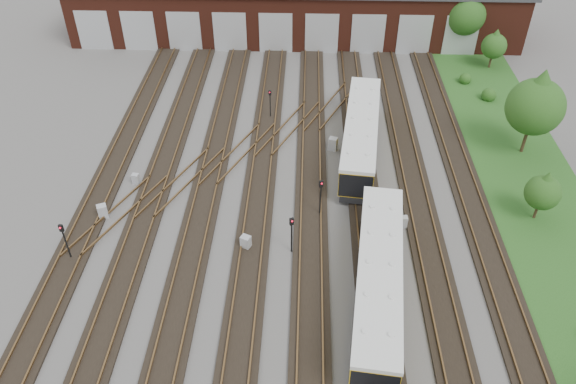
{
  "coord_description": "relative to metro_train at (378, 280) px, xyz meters",
  "views": [
    {
      "loc": [
        1.44,
        -24.3,
        26.91
      ],
      "look_at": [
        0.33,
        6.66,
        2.0
      ],
      "focal_mm": 35.0,
      "sensor_mm": 36.0,
      "label": 1
    }
  ],
  "objects": [
    {
      "name": "tree_0",
      "position": [
        12.29,
        36.35,
        2.85
      ],
      "size": [
        4.41,
        4.41,
        7.31
      ],
      "color": "#382919",
      "rests_on": "ground"
    },
    {
      "name": "tree_3",
      "position": [
        12.14,
        8.18,
        0.81
      ],
      "size": [
        2.5,
        2.5,
        4.14
      ],
      "color": "#382919",
      "rests_on": "ground"
    },
    {
      "name": "grass_verge",
      "position": [
        13.0,
        11.38,
        -1.82
      ],
      "size": [
        8.0,
        55.0,
        0.05
      ],
      "primitive_type": "cube",
      "color": "#1F4617",
      "rests_on": "ground"
    },
    {
      "name": "relay_cabinet_2",
      "position": [
        -8.39,
        4.32,
        -1.32
      ],
      "size": [
        0.79,
        0.74,
        1.05
      ],
      "primitive_type": "cube",
      "rotation": [
        0.0,
        0.0,
        -0.43
      ],
      "color": "#A2A3A6",
      "rests_on": "ground"
    },
    {
      "name": "signal_mast_2",
      "position": [
        -3.36,
        7.96,
        0.16
      ],
      "size": [
        0.31,
        0.3,
        3.11
      ],
      "rotation": [
        0.0,
        0.0,
        0.42
      ],
      "color": "black",
      "rests_on": "ground"
    },
    {
      "name": "tree_1",
      "position": [
        14.73,
        32.3,
        0.9
      ],
      "size": [
        2.58,
        2.58,
        4.27
      ],
      "color": "#382919",
      "rests_on": "ground"
    },
    {
      "name": "bush_2",
      "position": [
        12.98,
        25.45,
        -1.16
      ],
      "size": [
        1.37,
        1.37,
        1.37
      ],
      "primitive_type": "sphere",
      "color": "#204A15",
      "rests_on": "ground"
    },
    {
      "name": "relay_cabinet_0",
      "position": [
        -18.99,
        7.1,
        -1.29
      ],
      "size": [
        0.83,
        0.78,
        1.11
      ],
      "primitive_type": "cube",
      "rotation": [
        0.0,
        0.0,
        0.41
      ],
      "color": "#A2A3A6",
      "rests_on": "ground"
    },
    {
      "name": "relay_cabinet_1",
      "position": [
        -17.62,
        11.19,
        -1.41
      ],
      "size": [
        0.58,
        0.5,
        0.86
      ],
      "primitive_type": "cube",
      "rotation": [
        0.0,
        0.0,
        -0.15
      ],
      "color": "#A2A3A6",
      "rests_on": "ground"
    },
    {
      "name": "signal_mast_1",
      "position": [
        -5.3,
        4.12,
        0.08
      ],
      "size": [
        0.31,
        0.29,
        2.97
      ],
      "rotation": [
        0.0,
        0.0,
        0.37
      ],
      "color": "black",
      "rests_on": "ground"
    },
    {
      "name": "bush_1",
      "position": [
        11.45,
        28.82,
        -1.25
      ],
      "size": [
        1.2,
        1.2,
        1.2
      ],
      "primitive_type": "sphere",
      "color": "#204A15",
      "rests_on": "ground"
    },
    {
      "name": "tree_2",
      "position": [
        13.65,
        16.65,
        3.03
      ],
      "size": [
        4.58,
        4.58,
        7.59
      ],
      "color": "#382919",
      "rests_on": "ground"
    },
    {
      "name": "track_network",
      "position": [
        -6.17,
        1.97,
        -1.74
      ],
      "size": [
        30.4,
        70.0,
        0.33
      ],
      "color": "black",
      "rests_on": "ground"
    },
    {
      "name": "ground",
      "position": [
        -6.0,
        1.38,
        -1.85
      ],
      "size": [
        120.0,
        120.0,
        0.0
      ],
      "primitive_type": "plane",
      "color": "#4D4A48",
      "rests_on": "ground"
    },
    {
      "name": "maintenance_shed",
      "position": [
        -6.01,
        41.35,
        1.36
      ],
      "size": [
        51.0,
        12.5,
        6.35
      ],
      "color": "#4A1D12",
      "rests_on": "ground"
    },
    {
      "name": "signal_mast_3",
      "position": [
        -7.76,
        21.34,
        -0.05
      ],
      "size": [
        0.25,
        0.24,
        2.81
      ],
      "rotation": [
        0.0,
        0.0,
        -0.21
      ],
      "color": "black",
      "rests_on": "ground"
    },
    {
      "name": "signal_mast_0",
      "position": [
        -19.95,
        2.9,
        0.11
      ],
      "size": [
        0.28,
        0.26,
        3.02
      ],
      "rotation": [
        0.0,
        0.0,
        -0.09
      ],
      "color": "black",
      "rests_on": "ground"
    },
    {
      "name": "relay_cabinet_3",
      "position": [
        -2.2,
        16.39,
        -1.27
      ],
      "size": [
        0.83,
        0.76,
        1.14
      ],
      "primitive_type": "cube",
      "rotation": [
        0.0,
        0.0,
        -0.33
      ],
      "color": "#A2A3A6",
      "rests_on": "ground"
    },
    {
      "name": "relay_cabinet_4",
      "position": [
        2.5,
        6.87,
        -1.38
      ],
      "size": [
        0.58,
        0.49,
        0.92
      ],
      "primitive_type": "cube",
      "rotation": [
        0.0,
        0.0,
        0.05
      ],
      "color": "#A2A3A6",
      "rests_on": "ground"
    },
    {
      "name": "metro_train",
      "position": [
        0.0,
        0.0,
        0.0
      ],
      "size": [
        4.24,
        46.52,
        2.96
      ],
      "rotation": [
        0.0,
        0.0,
        -0.12
      ],
      "color": "black",
      "rests_on": "ground"
    }
  ]
}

